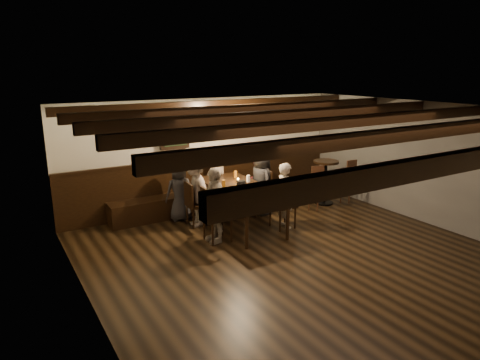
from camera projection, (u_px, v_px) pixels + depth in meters
room at (224, 172)px, 8.26m from camera, size 7.00×7.00×7.00m
dining_table at (240, 190)px, 8.24m from camera, size 1.07×2.21×0.81m
chair_left_near at (197, 212)px, 8.41m from camera, size 0.42×0.42×0.88m
chair_left_far at (217, 225)px, 7.64m from camera, size 0.47×0.47×0.99m
chair_right_near at (260, 201)px, 9.07m from camera, size 0.45×0.45×0.94m
chair_right_far at (283, 213)px, 8.31m from camera, size 0.45×0.45×0.94m
person_bench_left at (180, 192)px, 8.63m from camera, size 0.60×0.41×1.20m
person_bench_centre at (217, 183)px, 9.16m from camera, size 0.47×0.32×1.25m
person_bench_right at (256, 179)px, 9.45m from camera, size 0.64×0.51×1.27m
person_left_near at (195, 191)px, 8.28m from camera, size 0.57×0.94×1.42m
person_left_far at (215, 205)px, 7.53m from camera, size 0.37×0.81×1.35m
person_right_near at (261, 182)px, 8.98m from camera, size 0.47×0.69×1.38m
person_right_far at (285, 195)px, 8.23m from camera, size 0.33×0.48×1.29m
pint_a at (211, 177)px, 8.67m from camera, size 0.07×0.07×0.14m
pint_b at (236, 174)px, 8.87m from camera, size 0.07×0.07×0.14m
pint_c at (224, 184)px, 8.15m from camera, size 0.07×0.07×0.14m
pint_d at (248, 179)px, 8.51m from camera, size 0.07×0.07×0.14m
pint_e at (241, 190)px, 7.72m from camera, size 0.07×0.07×0.14m
pint_f at (264, 188)px, 7.83m from camera, size 0.07×0.07×0.14m
pint_g at (264, 193)px, 7.55m from camera, size 0.07×0.07×0.14m
plate_near at (251, 196)px, 7.56m from camera, size 0.24×0.24×0.01m
plate_far at (256, 188)px, 8.05m from camera, size 0.24×0.24×0.01m
condiment_caddy at (241, 184)px, 8.17m from camera, size 0.15×0.10×0.12m
candle at (238, 181)px, 8.53m from camera, size 0.05×0.05×0.05m
high_top_table at (325, 176)px, 9.66m from camera, size 0.57×0.57×1.01m
bar_stool_left at (314, 193)px, 9.31m from camera, size 0.34×0.36×1.02m
bar_stool_right at (346, 186)px, 9.85m from camera, size 0.32×0.33×1.02m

